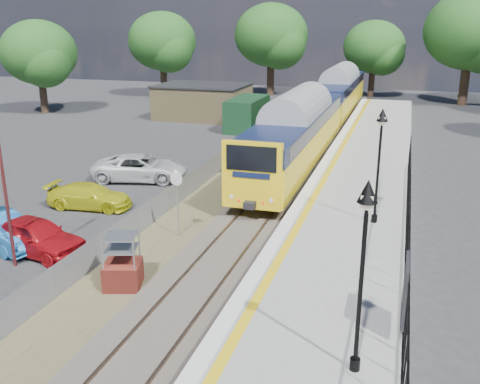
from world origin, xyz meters
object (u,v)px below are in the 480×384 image
at_px(victorian_lamp_south, 365,234).
at_px(car_blue, 1,231).
at_px(brick_plinth, 122,262).
at_px(speed_sign, 177,193).
at_px(train, 323,106).
at_px(car_white, 140,168).
at_px(carpark_lamp, 2,168).
at_px(car_red, 36,236).
at_px(victorian_lamp_north, 381,139).
at_px(car_yellow, 90,196).

distance_m(victorian_lamp_south, car_blue, 15.68).
bearing_deg(brick_plinth, speed_sign, 90.00).
height_order(train, brick_plinth, train).
bearing_deg(car_white, carpark_lamp, 170.79).
relative_size(car_blue, car_white, 0.79).
xyz_separation_m(victorian_lamp_south, car_red, (-12.60, 5.08, -3.58)).
xyz_separation_m(victorian_lamp_south, car_blue, (-14.34, 5.23, -3.61)).
distance_m(speed_sign, car_blue, 7.11).
xyz_separation_m(train, carpark_lamp, (-7.17, -27.09, 1.39)).
xyz_separation_m(train, car_blue, (-8.84, -25.73, -1.66)).
bearing_deg(victorian_lamp_north, train, 104.19).
height_order(victorian_lamp_south, victorian_lamp_north, same).
bearing_deg(car_blue, victorian_lamp_north, -52.59).
bearing_deg(train, car_red, -105.34).
relative_size(train, carpark_lamp, 6.29).
relative_size(victorian_lamp_south, carpark_lamp, 0.71).
height_order(train, car_yellow, train).
bearing_deg(car_yellow, train, -27.19).
xyz_separation_m(victorian_lamp_south, carpark_lamp, (-12.67, 3.87, -0.56)).
xyz_separation_m(speed_sign, carpark_lamp, (-4.67, -4.32, 1.80)).
height_order(brick_plinth, car_blue, brick_plinth).
relative_size(speed_sign, carpark_lamp, 0.44).
height_order(car_red, car_blue, car_red).
distance_m(brick_plinth, car_blue, 6.56).
height_order(brick_plinth, car_yellow, brick_plinth).
bearing_deg(victorian_lamp_south, car_white, 131.15).
relative_size(victorian_lamp_south, car_yellow, 1.12).
height_order(train, car_blue, train).
height_order(brick_plinth, carpark_lamp, carpark_lamp).
relative_size(train, car_blue, 9.82).
relative_size(car_yellow, car_white, 0.77).
xyz_separation_m(victorian_lamp_south, car_white, (-13.44, 15.39, -3.56)).
xyz_separation_m(victorian_lamp_north, car_yellow, (-13.37, 0.38, -3.70)).
bearing_deg(car_white, brick_plinth, -168.37).
relative_size(carpark_lamp, car_yellow, 1.59).
relative_size(victorian_lamp_north, car_blue, 1.11).
distance_m(victorian_lamp_south, car_white, 20.74).
height_order(victorian_lamp_south, car_white, victorian_lamp_south).
height_order(speed_sign, car_red, speed_sign).
height_order(speed_sign, carpark_lamp, carpark_lamp).
height_order(victorian_lamp_north, car_yellow, victorian_lamp_north).
height_order(car_yellow, car_white, car_white).
xyz_separation_m(brick_plinth, car_yellow, (-5.57, 6.83, -0.33)).
bearing_deg(carpark_lamp, car_red, 86.62).
xyz_separation_m(brick_plinth, car_white, (-5.44, 11.84, -0.19)).
distance_m(victorian_lamp_south, speed_sign, 11.69).
bearing_deg(car_yellow, victorian_lamp_south, -133.17).
relative_size(car_blue, car_yellow, 1.02).
xyz_separation_m(car_yellow, car_white, (0.13, 5.00, 0.14)).
bearing_deg(car_blue, carpark_lamp, -110.45).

